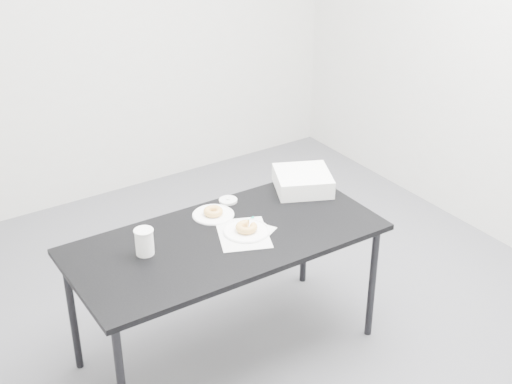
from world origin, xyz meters
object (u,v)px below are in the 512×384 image
table (226,246)px  plate_near (246,231)px  pen (245,223)px  plate_far (213,215)px  coffee_cup (144,242)px  donut_near (246,227)px  donut_far (213,211)px  bakery_box (303,181)px  scorecard (243,234)px

table → plate_near: bearing=-9.0°
pen → table: bearing=179.2°
plate_near → plate_far: 0.25m
plate_near → coffee_cup: coffee_cup is taller
donut_near → donut_far: 0.25m
table → coffee_cup: 0.43m
bakery_box → scorecard: bearing=-131.9°
donut_far → coffee_cup: bearing=-162.7°
scorecard → coffee_cup: bearing=-169.6°
plate_near → bakery_box: (0.52, 0.22, 0.04)m
table → plate_far: size_ratio=7.19×
plate_far → donut_far: (-0.00, 0.00, 0.02)m
pen → donut_near: size_ratio=1.30×
table → donut_near: 0.14m
scorecard → bakery_box: (0.54, 0.23, 0.05)m
plate_near → plate_far: (-0.05, 0.24, -0.00)m
plate_near → donut_near: bearing=180.0°
table → scorecard: scorecard is taller
donut_far → pen: bearing=-61.9°
donut_far → bakery_box: bearing=-1.6°
pen → donut_near: 0.08m
donut_far → bakery_box: size_ratio=0.34×
table → pen: bearing=20.1°
table → bakery_box: 0.67m
scorecard → coffee_cup: (-0.49, 0.11, 0.07)m
plate_far → donut_far: 0.02m
donut_near → coffee_cup: size_ratio=0.84×
table → plate_near: 0.13m
scorecard → donut_far: (-0.03, 0.25, 0.02)m
donut_far → coffee_cup: 0.48m
scorecard → plate_far: 0.25m
table → pen: size_ratio=10.88×
plate_far → donut_far: donut_far is taller
plate_far → coffee_cup: coffee_cup is taller
donut_far → plate_far: bearing=0.0°
scorecard → pen: (0.06, 0.08, 0.01)m
pen → plate_near: (-0.04, -0.07, -0.00)m
pen → donut_near: (-0.04, -0.07, 0.02)m
donut_near → bakery_box: 0.56m
pen → plate_far: bearing=97.6°
coffee_cup → donut_far: bearing=17.3°
scorecard → pen: 0.10m
pen → bakery_box: size_ratio=0.48×
table → donut_near: bearing=-9.0°
coffee_cup → bakery_box: (1.03, 0.13, -0.02)m
plate_far → bakery_box: bakery_box is taller
coffee_cup → scorecard: bearing=-12.1°
table → donut_near: (0.11, -0.02, 0.08)m
pen → plate_far: (-0.09, 0.17, -0.00)m
table → plate_near: plate_near is taller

